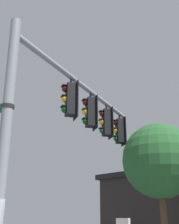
{
  "coord_description": "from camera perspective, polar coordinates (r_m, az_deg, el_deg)",
  "views": [
    {
      "loc": [
        -6.71,
        0.16,
        2.12
      ],
      "look_at": [
        2.83,
        -2.84,
        5.66
      ],
      "focal_mm": 48.43,
      "sensor_mm": 36.0,
      "label": 1
    }
  ],
  "objects": [
    {
      "name": "traffic_light_mid_inner",
      "position": [
        10.67,
        0.1,
        -0.04
      ],
      "size": [
        0.54,
        0.49,
        1.31
      ],
      "color": "black"
    },
    {
      "name": "mast_arm",
      "position": [
        10.62,
        -0.88,
        4.63
      ],
      "size": [
        5.29,
        5.31,
        0.17
      ],
      "primitive_type": "cylinder",
      "rotation": [
        0.0,
        1.57,
        5.5
      ],
      "color": "gray"
    },
    {
      "name": "signal_pole",
      "position": [
        6.84,
        -15.95,
        -7.68
      ],
      "size": [
        0.26,
        0.26,
        6.86
      ],
      "primitive_type": "cylinder",
      "color": "gray",
      "rests_on": "ground"
    },
    {
      "name": "traffic_light_arm_end",
      "position": [
        13.04,
        5.67,
        -3.57
      ],
      "size": [
        0.54,
        0.49,
        1.31
      ],
      "color": "black"
    },
    {
      "name": "tree_by_storefront",
      "position": [
        12.27,
        13.1,
        -8.98
      ],
      "size": [
        2.93,
        2.93,
        5.74
      ],
      "color": "#4C3823",
      "rests_on": "ground"
    },
    {
      "name": "traffic_light_nearest_pole",
      "position": [
        9.56,
        -3.69,
        2.36
      ],
      "size": [
        0.54,
        0.49,
        1.31
      ],
      "color": "black"
    },
    {
      "name": "traffic_light_mid_outer",
      "position": [
        11.84,
        3.16,
        -1.98
      ],
      "size": [
        0.54,
        0.49,
        1.31
      ],
      "color": "black"
    }
  ]
}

